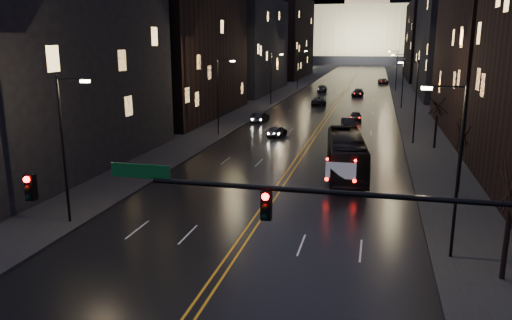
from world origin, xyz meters
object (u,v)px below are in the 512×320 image
Objects in this scene: oncoming_car_a at (277,131)px; receding_car_a at (348,124)px; bus at (346,154)px; traffic_signal at (339,226)px; oncoming_car_b at (260,117)px.

receding_car_a is (7.86, 6.31, 0.10)m from oncoming_car_a.
traffic_signal is at bearing -93.73° from bus.
bus reaches higher than receding_car_a.
receding_car_a is at bearing -133.52° from oncoming_car_a.
traffic_signal is at bearing 111.50° from oncoming_car_a.
bus is at bearing 124.33° from oncoming_car_b.
oncoming_car_b is at bearing 157.30° from receding_car_a.
oncoming_car_b is at bearing -58.37° from oncoming_car_a.
traffic_signal reaches higher than receding_car_a.
bus is (-1.24, 25.92, -3.41)m from traffic_signal.
oncoming_car_b is (-13.17, 24.97, -1.00)m from bus.
traffic_signal is 4.44× the size of oncoming_car_a.
oncoming_car_b is 0.90× the size of receding_car_a.
receding_car_a is at bearing 86.19° from bus.
oncoming_car_b is at bearing 111.34° from bus.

